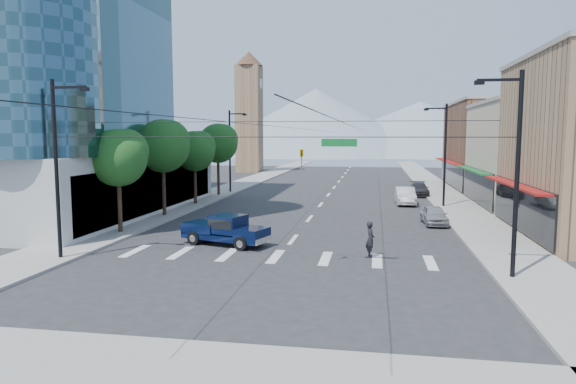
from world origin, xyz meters
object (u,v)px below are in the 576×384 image
object	(u,v)px
pedestrian	(370,239)
parked_car_near	(434,215)
parked_car_far	(419,189)
parked_car_mid	(405,196)
pickup_truck	(225,229)

from	to	relation	value
pedestrian	parked_car_near	xyz separation A→B (m)	(4.36, 10.66, -0.27)
pedestrian	parked_car_far	size ratio (longest dim) A/B	0.39
parked_car_near	parked_car_mid	size ratio (longest dim) A/B	0.82
parked_car_near	parked_car_far	xyz separation A→B (m)	(0.40, 17.80, 0.03)
parked_car_mid	parked_car_near	bearing A→B (deg)	-84.30
pickup_truck	parked_car_near	bearing A→B (deg)	53.37
parked_car_near	parked_car_far	distance (m)	17.81
pedestrian	parked_car_near	size ratio (longest dim) A/B	0.48
pickup_truck	parked_car_mid	size ratio (longest dim) A/B	1.14
pedestrian	parked_car_mid	distance (m)	21.54
parked_car_near	parked_car_mid	distance (m)	10.76
parked_car_far	pickup_truck	bearing A→B (deg)	-115.11
pickup_truck	pedestrian	world-z (taller)	pedestrian
parked_car_near	parked_car_far	bearing A→B (deg)	85.13
parked_car_far	parked_car_mid	bearing A→B (deg)	-103.33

